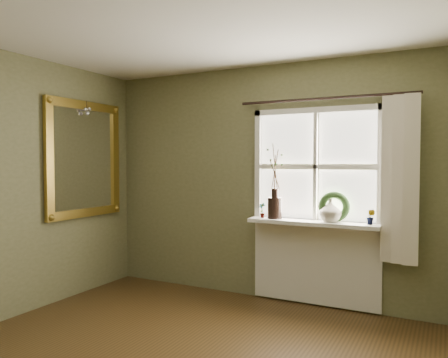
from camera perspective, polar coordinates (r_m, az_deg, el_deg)
wall_back at (r=4.94m, az=5.92°, el=-0.43°), size 4.00×0.10×2.60m
window_frame at (r=4.69m, az=11.89°, el=1.58°), size 1.36×0.06×1.24m
window_sill at (r=4.63m, az=11.47°, el=-5.63°), size 1.36×0.26×0.04m
window_apron at (r=4.81m, az=11.79°, el=-10.65°), size 1.36×0.04×0.88m
dark_jug at (r=4.74m, az=6.64°, el=-3.78°), size 0.19×0.19×0.23m
cream_vase at (r=4.56m, az=13.71°, el=-4.03°), size 0.25×0.25×0.23m
wreath at (r=4.60m, az=14.20°, el=-3.95°), size 0.34×0.22×0.32m
potted_plant_left at (r=4.80m, az=5.01°, el=-4.06°), size 0.10×0.09×0.17m
potted_plant_right at (r=4.49m, az=18.63°, el=-4.70°), size 0.10×0.09×0.15m
curtain at (r=4.44m, az=22.03°, el=-0.06°), size 0.36×0.12×1.59m
curtain_rod at (r=4.65m, az=12.97°, el=10.22°), size 1.84×0.03×0.03m
gilt_mirror at (r=5.31m, az=-17.76°, el=2.51°), size 0.10×1.12×1.34m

